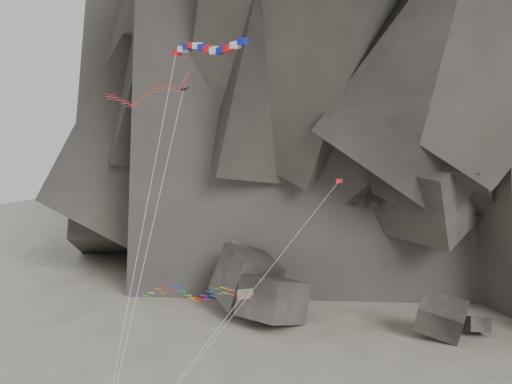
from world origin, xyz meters
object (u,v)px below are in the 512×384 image
at_px(delta_kite, 138,95).
at_px(banner_kite, 206,51).
at_px(parafoil_kite, 182,292).
at_px(pennant_kite, 275,262).

height_order(delta_kite, banner_kite, banner_kite).
bearing_deg(delta_kite, parafoil_kite, 23.69).
height_order(banner_kite, pennant_kite, banner_kite).
xyz_separation_m(delta_kite, pennant_kite, (13.37, -2.48, -12.16)).
distance_m(banner_kite, parafoil_kite, 20.77).
distance_m(delta_kite, banner_kite, 9.14).
bearing_deg(pennant_kite, delta_kite, 141.93).
height_order(banner_kite, parafoil_kite, banner_kite).
xyz_separation_m(parafoil_kite, pennant_kite, (10.46, -4.20, 4.46)).
xyz_separation_m(delta_kite, banner_kite, (8.10, -3.07, 2.91)).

